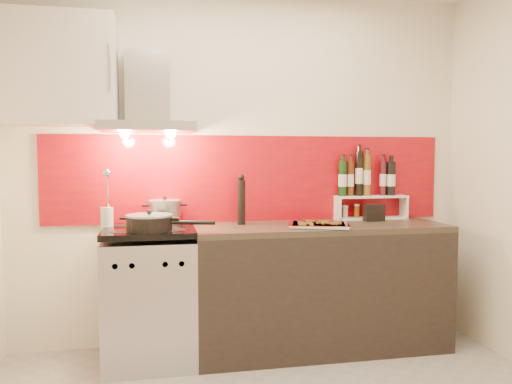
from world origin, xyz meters
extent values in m
cube|color=silver|center=(0.00, 1.40, 1.30)|extent=(3.40, 0.02, 2.60)
cube|color=maroon|center=(0.05, 1.39, 1.22)|extent=(3.00, 0.02, 0.64)
cube|color=#B7B7BA|center=(-0.70, 1.10, 0.42)|extent=(0.60, 0.60, 0.84)
cube|color=black|center=(-0.70, 0.81, 0.33)|extent=(0.50, 0.02, 0.40)
cube|color=#B7B7BA|center=(-0.70, 0.81, 0.72)|extent=(0.56, 0.02, 0.12)
cube|color=#FF190C|center=(-0.70, 0.81, 0.72)|extent=(0.10, 0.01, 0.04)
cube|color=black|center=(-0.70, 1.10, 0.89)|extent=(0.60, 0.60, 0.04)
cube|color=black|center=(0.50, 1.10, 0.43)|extent=(1.80, 0.60, 0.86)
cube|color=#2D231B|center=(0.50, 1.10, 0.88)|extent=(1.80, 0.60, 0.04)
cube|color=#B7B7BA|center=(-0.70, 1.15, 1.58)|extent=(0.62, 0.50, 0.06)
cube|color=#B7B7BA|center=(-0.70, 1.30, 1.86)|extent=(0.30, 0.18, 0.50)
sphere|color=#FFD18C|center=(-0.85, 1.15, 1.54)|extent=(0.07, 0.07, 0.07)
sphere|color=#FFD18C|center=(-0.55, 1.15, 1.54)|extent=(0.07, 0.07, 0.07)
cube|color=beige|center=(-1.25, 1.22, 1.95)|extent=(0.70, 0.35, 0.72)
cylinder|color=#B7B7BA|center=(-0.59, 1.29, 0.99)|extent=(0.22, 0.22, 0.16)
cylinder|color=#99999E|center=(-0.59, 1.29, 1.07)|extent=(0.23, 0.23, 0.01)
sphere|color=black|center=(-0.59, 1.29, 1.09)|extent=(0.03, 0.03, 0.03)
cylinder|color=black|center=(-0.70, 0.96, 0.96)|extent=(0.29, 0.29, 0.09)
cylinder|color=#99999E|center=(-0.70, 0.96, 1.01)|extent=(0.30, 0.30, 0.01)
sphere|color=black|center=(-0.70, 0.96, 1.03)|extent=(0.03, 0.03, 0.03)
cylinder|color=black|center=(-0.42, 0.89, 0.97)|extent=(0.28, 0.10, 0.03)
cylinder|color=silver|center=(-0.98, 1.21, 0.97)|extent=(0.08, 0.08, 0.14)
cylinder|color=silver|center=(-0.97, 1.21, 1.15)|extent=(0.01, 0.07, 0.26)
sphere|color=silver|center=(-0.97, 1.15, 1.28)|extent=(0.06, 0.06, 0.06)
cylinder|color=black|center=(-0.06, 1.21, 1.06)|extent=(0.06, 0.06, 0.32)
sphere|color=black|center=(-0.06, 1.21, 1.24)|extent=(0.05, 0.05, 0.05)
cube|color=white|center=(0.98, 1.33, 0.91)|extent=(0.57, 0.15, 0.01)
cube|color=white|center=(0.71, 1.33, 0.99)|extent=(0.01, 0.15, 0.16)
cube|color=white|center=(1.25, 1.33, 0.99)|extent=(0.02, 0.15, 0.16)
cube|color=white|center=(0.98, 1.33, 1.08)|extent=(0.57, 0.15, 0.02)
cylinder|color=black|center=(0.75, 1.33, 1.22)|extent=(0.06, 0.06, 0.27)
cylinder|color=#4D250D|center=(0.82, 1.33, 1.22)|extent=(0.05, 0.05, 0.27)
cylinder|color=black|center=(0.88, 1.33, 1.25)|extent=(0.06, 0.06, 0.34)
cylinder|color=brown|center=(0.95, 1.33, 1.24)|extent=(0.06, 0.06, 0.32)
cylinder|color=#451218|center=(1.08, 1.33, 1.22)|extent=(0.05, 0.05, 0.27)
cylinder|color=black|center=(1.15, 1.33, 1.21)|extent=(0.07, 0.07, 0.26)
cylinder|color=beige|center=(0.77, 1.33, 0.96)|extent=(0.04, 0.04, 0.08)
cylinder|color=brown|center=(0.87, 1.33, 0.96)|extent=(0.04, 0.04, 0.09)
cylinder|color=#484224|center=(0.96, 1.33, 0.95)|extent=(0.04, 0.04, 0.07)
cube|color=black|center=(0.95, 1.20, 0.96)|extent=(0.16, 0.08, 0.13)
cube|color=silver|center=(0.45, 0.99, 0.91)|extent=(0.47, 0.40, 0.01)
cube|color=silver|center=(0.45, 0.99, 0.92)|extent=(0.49, 0.43, 0.01)
cube|color=red|center=(0.45, 0.99, 0.92)|extent=(0.42, 0.35, 0.01)
cube|color=brown|center=(0.57, 0.93, 0.93)|extent=(0.05, 0.04, 0.01)
cube|color=brown|center=(0.56, 0.96, 0.93)|extent=(0.04, 0.05, 0.01)
cube|color=brown|center=(0.37, 0.90, 0.93)|extent=(0.02, 0.05, 0.01)
cube|color=brown|center=(0.37, 0.97, 0.93)|extent=(0.04, 0.05, 0.01)
cube|color=brown|center=(0.54, 0.96, 0.93)|extent=(0.05, 0.04, 0.01)
cube|color=brown|center=(0.47, 0.97, 0.93)|extent=(0.03, 0.05, 0.01)
cube|color=brown|center=(0.51, 1.01, 0.93)|extent=(0.05, 0.03, 0.01)
cube|color=brown|center=(0.42, 1.06, 0.93)|extent=(0.05, 0.02, 0.01)
cube|color=brown|center=(0.49, 1.04, 0.93)|extent=(0.05, 0.02, 0.01)
cube|color=brown|center=(0.31, 0.92, 0.93)|extent=(0.05, 0.03, 0.01)
cube|color=brown|center=(0.53, 0.96, 0.93)|extent=(0.05, 0.03, 0.01)
cube|color=brown|center=(0.46, 0.99, 0.93)|extent=(0.05, 0.04, 0.01)
cube|color=brown|center=(0.53, 0.92, 0.93)|extent=(0.05, 0.04, 0.01)
cube|color=brown|center=(0.51, 0.97, 0.93)|extent=(0.04, 0.05, 0.01)
cube|color=brown|center=(0.33, 1.01, 0.93)|extent=(0.05, 0.04, 0.01)
cube|color=brown|center=(0.41, 1.07, 0.93)|extent=(0.04, 0.05, 0.01)
camera|label=1|loc=(-0.64, -2.28, 1.38)|focal=35.00mm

